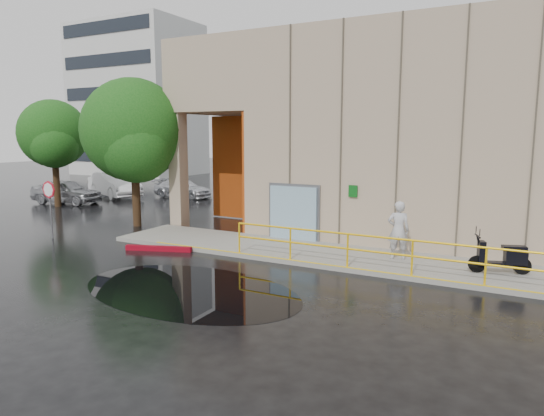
% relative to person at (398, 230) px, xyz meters
% --- Properties ---
extents(ground, '(120.00, 120.00, 0.00)m').
position_rel_person_xyz_m(ground, '(-4.41, -4.77, -1.08)').
color(ground, black).
rests_on(ground, ground).
extents(sidewalk, '(20.00, 3.00, 0.15)m').
position_rel_person_xyz_m(sidewalk, '(-0.41, -0.27, -1.01)').
color(sidewalk, gray).
rests_on(sidewalk, ground).
extents(building, '(20.00, 10.17, 8.00)m').
position_rel_person_xyz_m(building, '(0.69, 6.22, 3.12)').
color(building, tan).
rests_on(building, ground).
extents(guardrail, '(9.56, 0.06, 1.03)m').
position_rel_person_xyz_m(guardrail, '(-0.16, -1.62, -0.40)').
color(guardrail, yellow).
rests_on(guardrail, sidewalk).
extents(distant_building, '(12.00, 8.08, 15.00)m').
position_rel_person_xyz_m(distant_building, '(-32.41, 23.21, 6.42)').
color(distant_building, beige).
rests_on(distant_building, ground).
extents(person, '(0.78, 0.62, 1.87)m').
position_rel_person_xyz_m(person, '(0.00, 0.00, 0.00)').
color(person, '#BABAC0').
rests_on(person, sidewalk).
extents(scooter, '(1.74, 1.03, 1.31)m').
position_rel_person_xyz_m(scooter, '(2.98, -0.26, -0.18)').
color(scooter, black).
rests_on(scooter, sidewalk).
extents(stop_sign, '(0.69, 0.10, 2.29)m').
position_rel_person_xyz_m(stop_sign, '(-13.01, -2.62, 0.61)').
color(stop_sign, slate).
rests_on(stop_sign, ground).
extents(red_curb, '(2.33, 0.95, 0.18)m').
position_rel_person_xyz_m(red_curb, '(-7.87, -2.27, -0.99)').
color(red_curb, maroon).
rests_on(red_curb, ground).
extents(puddle, '(6.88, 4.60, 0.01)m').
position_rel_person_xyz_m(puddle, '(-4.24, -5.25, -1.08)').
color(puddle, black).
rests_on(puddle, ground).
extents(car_a, '(4.48, 2.31, 1.46)m').
position_rel_person_xyz_m(car_a, '(-20.67, 4.36, -0.35)').
color(car_a, '#A1A2A7').
rests_on(car_a, ground).
extents(car_b, '(5.29, 3.49, 1.65)m').
position_rel_person_xyz_m(car_b, '(-20.41, 7.94, -0.26)').
color(car_b, white).
rests_on(car_b, ground).
extents(car_c, '(4.05, 1.69, 1.17)m').
position_rel_person_xyz_m(car_c, '(-16.31, 9.84, -0.50)').
color(car_c, silver).
rests_on(car_c, ground).
extents(tree_near, '(4.51, 4.51, 6.52)m').
position_rel_person_xyz_m(tree_near, '(-11.76, 0.86, 3.00)').
color(tree_near, black).
rests_on(tree_near, ground).
extents(tree_far, '(3.80, 3.77, 6.01)m').
position_rel_person_xyz_m(tree_far, '(-19.99, 3.22, 2.89)').
color(tree_far, black).
rests_on(tree_far, ground).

